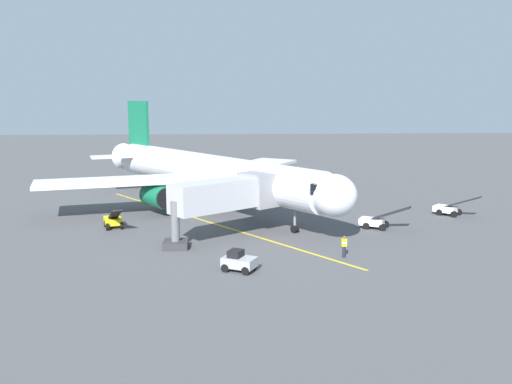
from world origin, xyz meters
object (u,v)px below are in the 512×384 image
at_px(jet_bridge, 230,195).
at_px(ground_crew_marshaller, 344,246).
at_px(belt_loader_starboard_side, 113,220).
at_px(belt_loader_near_nose, 375,221).
at_px(tug_rear_apron, 239,261).
at_px(airplane, 207,173).
at_px(belt_loader_portside, 448,208).

xyz_separation_m(jet_bridge, ground_crew_marshaller, (-8.65, 6.69, -2.88)).
xyz_separation_m(jet_bridge, belt_loader_starboard_side, (10.99, -4.00, -3.05)).
xyz_separation_m(belt_loader_near_nose, tug_rear_apron, (13.00, 12.01, -0.01)).
bearing_deg(belt_loader_near_nose, belt_loader_starboard_side, -3.67).
xyz_separation_m(airplane, ground_crew_marshaller, (-11.06, 18.95, -3.12)).
xyz_separation_m(belt_loader_near_nose, belt_loader_starboard_side, (24.49, -1.57, 0.00)).
height_order(belt_loader_portside, belt_loader_starboard_side, same).
relative_size(airplane, jet_bridge, 3.37).
height_order(belt_loader_near_nose, tug_rear_apron, belt_loader_near_nose).
relative_size(ground_crew_marshaller, belt_loader_portside, 0.41).
bearing_deg(belt_loader_starboard_side, belt_loader_portside, -173.67).
relative_size(airplane, belt_loader_starboard_side, 7.35).
xyz_separation_m(belt_loader_portside, tug_rear_apron, (22.10, 17.30, -0.01)).
bearing_deg(ground_crew_marshaller, belt_loader_starboard_side, -28.57).
distance_m(belt_loader_portside, tug_rear_apron, 28.06).
bearing_deg(tug_rear_apron, airplane, -82.41).
relative_size(airplane, belt_loader_near_nose, 7.53).
xyz_separation_m(ground_crew_marshaller, belt_loader_starboard_side, (19.64, -10.69, -0.17)).
relative_size(jet_bridge, ground_crew_marshaller, 6.03).
relative_size(belt_loader_portside, belt_loader_starboard_side, 0.88).
distance_m(airplane, ground_crew_marshaller, 22.17).
bearing_deg(jet_bridge, belt_loader_near_nose, -169.81).
distance_m(jet_bridge, belt_loader_near_nose, 14.05).
height_order(jet_bridge, tug_rear_apron, jet_bridge).
relative_size(belt_loader_near_nose, belt_loader_starboard_side, 0.98).
xyz_separation_m(airplane, belt_loader_portside, (-25.01, 4.54, -3.29)).
distance_m(jet_bridge, belt_loader_starboard_side, 12.08).
bearing_deg(tug_rear_apron, belt_loader_starboard_side, -49.77).
xyz_separation_m(belt_loader_near_nose, belt_loader_portside, (-9.10, -5.29, 0.00)).
bearing_deg(belt_loader_near_nose, jet_bridge, 10.19).
xyz_separation_m(ground_crew_marshaller, tug_rear_apron, (8.15, 2.88, -0.18)).
relative_size(ground_crew_marshaller, belt_loader_starboard_side, 0.36).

